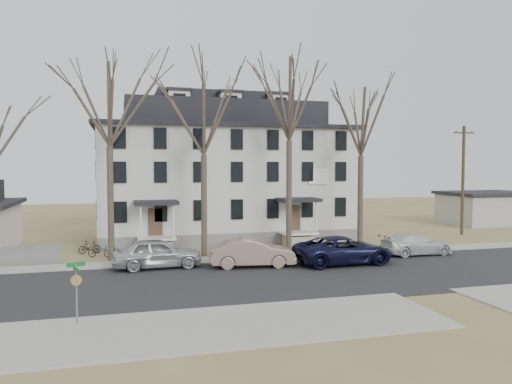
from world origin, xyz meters
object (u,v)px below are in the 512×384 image
object	(u,v)px
tree_center	(289,93)
bicycle_left	(100,252)
car_silver	(157,254)
tree_mid_right	(361,117)
tree_far_left	(109,98)
boarding_house	(223,174)
car_tan	(252,253)
street_sign	(76,284)
bicycle_right	(90,248)
utility_pole_far	(463,179)
car_white	(416,245)
tree_mid_left	(204,112)
car_navy	(344,251)

from	to	relation	value
tree_center	bicycle_left	size ratio (longest dim) A/B	9.54
car_silver	tree_mid_right	bearing A→B (deg)	-79.82
tree_far_left	tree_mid_right	world-z (taller)	tree_far_left
boarding_house	car_tan	size ratio (longest dim) A/B	4.08
tree_mid_right	street_sign	bearing A→B (deg)	-144.53
car_tan	bicycle_right	world-z (taller)	car_tan
tree_far_left	car_tan	bearing A→B (deg)	-28.62
tree_mid_right	bicycle_right	distance (m)	21.25
utility_pole_far	bicycle_right	size ratio (longest dim) A/B	6.44
car_silver	car_white	xyz separation A→B (m)	(17.22, -0.21, -0.18)
tree_mid_left	tree_mid_right	bearing A→B (deg)	0.00
tree_mid_right	bicycle_left	world-z (taller)	tree_mid_right
utility_pole_far	street_sign	distance (m)	35.33
tree_mid_right	street_sign	size ratio (longest dim) A/B	5.21
car_tan	tree_mid_left	bearing A→B (deg)	32.87
utility_pole_far	car_white	xyz separation A→B (m)	(-9.64, -7.74, -4.19)
boarding_house	car_navy	bearing A→B (deg)	-70.19
car_silver	car_navy	size ratio (longest dim) A/B	0.86
car_silver	tree_mid_left	bearing A→B (deg)	-47.67
tree_center	car_white	size ratio (longest dim) A/B	2.99
tree_far_left	tree_mid_right	size ratio (longest dim) A/B	1.08
tree_mid_right	car_white	distance (m)	9.86
utility_pole_far	car_silver	xyz separation A→B (m)	(-26.86, -7.54, -4.02)
street_sign	tree_center	bearing A→B (deg)	25.70
car_silver	car_white	bearing A→B (deg)	-93.16
tree_mid_left	car_navy	xyz separation A→B (m)	(7.78, -5.11, -8.75)
car_tan	car_white	world-z (taller)	car_tan
car_tan	street_sign	bearing A→B (deg)	140.80
car_silver	bicycle_right	xyz separation A→B (m)	(-4.12, 6.08, -0.45)
car_navy	car_white	size ratio (longest dim) A/B	1.24
boarding_house	car_tan	bearing A→B (deg)	-93.90
car_tan	car_white	size ratio (longest dim) A/B	1.04
car_navy	car_white	distance (m)	6.28
boarding_house	utility_pole_far	size ratio (longest dim) A/B	2.19
tree_mid_left	car_tan	bearing A→B (deg)	-64.27
car_silver	car_white	size ratio (longest dim) A/B	1.06
boarding_house	tree_center	distance (m)	10.39
bicycle_left	tree_far_left	bearing A→B (deg)	-132.31
car_tan	bicycle_left	xyz separation A→B (m)	(-8.89, 5.60, -0.44)
tree_far_left	car_white	xyz separation A→B (m)	(19.86, -3.54, -9.63)
boarding_house	car_tan	distance (m)	13.42
tree_mid_right	car_silver	bearing A→B (deg)	-167.35
boarding_house	utility_pole_far	xyz separation A→B (m)	(20.50, -3.95, -0.47)
tree_center	tree_mid_right	bearing A→B (deg)	0.00
tree_mid_left	tree_center	xyz separation A→B (m)	(6.00, 0.00, 1.48)
car_navy	bicycle_left	world-z (taller)	car_navy
boarding_house	bicycle_left	xyz separation A→B (m)	(-9.74, -7.00, -4.97)
car_white	bicycle_left	world-z (taller)	car_white
tree_mid_left	car_tan	distance (m)	10.05
street_sign	tree_mid_left	bearing A→B (deg)	42.24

